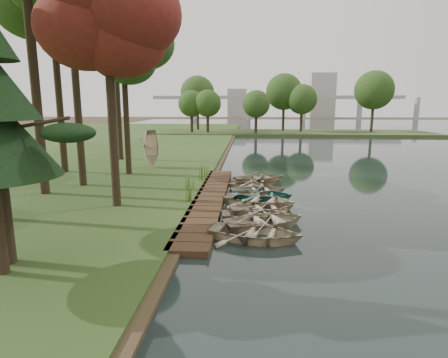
# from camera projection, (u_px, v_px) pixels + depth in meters

# --- Properties ---
(ground) EXTENTS (300.00, 300.00, 0.00)m
(ground) POSITION_uv_depth(u_px,v_px,m) (239.00, 202.00, 20.62)
(ground) COLOR #3D2F1D
(boardwalk) EXTENTS (1.60, 16.00, 0.30)m
(boardwalk) POSITION_uv_depth(u_px,v_px,m) (210.00, 198.00, 20.70)
(boardwalk) COLOR #392616
(boardwalk) RESTS_ON ground
(peninsula) EXTENTS (50.00, 14.00, 0.45)m
(peninsula) POSITION_uv_depth(u_px,v_px,m) (290.00, 133.00, 68.98)
(peninsula) COLOR #35441E
(peninsula) RESTS_ON ground
(far_trees) EXTENTS (45.60, 5.60, 8.80)m
(far_trees) POSITION_uv_depth(u_px,v_px,m) (273.00, 98.00, 67.99)
(far_trees) COLOR black
(far_trees) RESTS_ON peninsula
(bridge) EXTENTS (95.90, 4.00, 8.60)m
(bridge) POSITION_uv_depth(u_px,v_px,m) (282.00, 100.00, 135.87)
(bridge) COLOR #A5A5A0
(bridge) RESTS_ON ground
(building_a) EXTENTS (10.00, 8.00, 18.00)m
(building_a) POSITION_uv_depth(u_px,v_px,m) (322.00, 96.00, 153.89)
(building_a) COLOR #A5A5A0
(building_a) RESTS_ON ground
(building_b) EXTENTS (8.00, 8.00, 12.00)m
(building_b) POSITION_uv_depth(u_px,v_px,m) (237.00, 103.00, 161.70)
(building_b) COLOR #A5A5A0
(building_b) RESTS_ON ground
(rowboat_0) EXTENTS (4.18, 3.41, 0.76)m
(rowboat_0) POSITION_uv_depth(u_px,v_px,m) (256.00, 231.00, 14.52)
(rowboat_0) COLOR tan
(rowboat_0) RESTS_ON water
(rowboat_1) EXTENTS (4.39, 3.85, 0.76)m
(rowboat_1) POSITION_uv_depth(u_px,v_px,m) (266.00, 219.00, 16.04)
(rowboat_1) COLOR tan
(rowboat_1) RESTS_ON water
(rowboat_2) EXTENTS (3.36, 2.60, 0.64)m
(rowboat_2) POSITION_uv_depth(u_px,v_px,m) (255.00, 212.00, 17.23)
(rowboat_2) COLOR tan
(rowboat_2) RESTS_ON water
(rowboat_3) EXTENTS (3.80, 3.17, 0.68)m
(rowboat_3) POSITION_uv_depth(u_px,v_px,m) (263.00, 206.00, 18.25)
(rowboat_3) COLOR tan
(rowboat_3) RESTS_ON water
(rowboat_4) EXTENTS (4.44, 3.77, 0.78)m
(rowboat_4) POSITION_uv_depth(u_px,v_px,m) (259.00, 199.00, 19.50)
(rowboat_4) COLOR tan
(rowboat_4) RESTS_ON water
(rowboat_5) EXTENTS (3.61, 2.72, 0.71)m
(rowboat_5) POSITION_uv_depth(u_px,v_px,m) (262.00, 193.00, 20.77)
(rowboat_5) COLOR #297268
(rowboat_5) RESTS_ON water
(rowboat_6) EXTENTS (3.73, 3.01, 0.68)m
(rowboat_6) POSITION_uv_depth(u_px,v_px,m) (259.00, 189.00, 21.99)
(rowboat_6) COLOR tan
(rowboat_6) RESTS_ON water
(rowboat_7) EXTENTS (3.60, 3.12, 0.63)m
(rowboat_7) POSITION_uv_depth(u_px,v_px,m) (252.00, 184.00, 23.36)
(rowboat_7) COLOR tan
(rowboat_7) RESTS_ON water
(rowboat_8) EXTENTS (3.34, 2.47, 0.67)m
(rowboat_8) POSITION_uv_depth(u_px,v_px,m) (255.00, 180.00, 24.69)
(rowboat_8) COLOR tan
(rowboat_8) RESTS_ON water
(rowboat_9) EXTENTS (4.24, 3.64, 0.74)m
(rowboat_9) POSITION_uv_depth(u_px,v_px,m) (260.00, 177.00, 25.53)
(rowboat_9) COLOR tan
(rowboat_9) RESTS_ON water
(stored_rowboat) EXTENTS (3.67, 3.47, 0.62)m
(stored_rowboat) POSITION_uv_depth(u_px,v_px,m) (152.00, 163.00, 30.12)
(stored_rowboat) COLOR tan
(stored_rowboat) RESTS_ON bank
(tree_2) EXTENTS (4.54, 4.54, 10.49)m
(tree_2) POSITION_uv_depth(u_px,v_px,m) (107.00, 26.00, 17.06)
(tree_2) COLOR black
(tree_2) RESTS_ON bank
(tree_3) EXTENTS (4.57, 4.57, 12.14)m
(tree_3) POSITION_uv_depth(u_px,v_px,m) (71.00, 14.00, 21.52)
(tree_3) COLOR black
(tree_3) RESTS_ON bank
(tree_4) EXTENTS (4.59, 4.59, 10.36)m
(tree_4) POSITION_uv_depth(u_px,v_px,m) (123.00, 55.00, 25.84)
(tree_4) COLOR black
(tree_4) RESTS_ON bank
(tree_6) EXTENTS (4.41, 4.41, 11.70)m
(tree_6) POSITION_uv_depth(u_px,v_px,m) (115.00, 50.00, 32.77)
(tree_6) COLOR black
(tree_6) RESTS_ON bank
(reeds_0) EXTENTS (0.60, 0.60, 1.01)m
(reeds_0) POSITION_uv_depth(u_px,v_px,m) (188.00, 192.00, 19.26)
(reeds_0) COLOR #3F661E
(reeds_0) RESTS_ON bank
(reeds_1) EXTENTS (0.60, 0.60, 1.00)m
(reeds_1) POSITION_uv_depth(u_px,v_px,m) (190.00, 180.00, 22.38)
(reeds_1) COLOR #3F661E
(reeds_1) RESTS_ON bank
(reeds_2) EXTENTS (0.60, 0.60, 0.85)m
(reeds_2) POSITION_uv_depth(u_px,v_px,m) (205.00, 169.00, 26.65)
(reeds_2) COLOR #3F661E
(reeds_2) RESTS_ON bank
(reeds_3) EXTENTS (0.60, 0.60, 1.04)m
(reeds_3) POSITION_uv_depth(u_px,v_px,m) (202.00, 172.00, 24.94)
(reeds_3) COLOR #3F661E
(reeds_3) RESTS_ON bank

